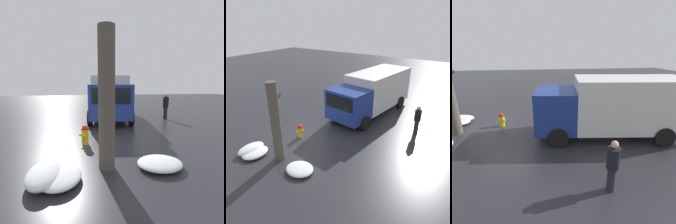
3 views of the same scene
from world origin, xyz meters
The scene contains 8 objects.
ground_plane centered at (0.00, 0.00, 0.00)m, with size 60.00×60.00×0.00m, color #28282D.
fire_hydrant centered at (0.00, 0.00, 0.41)m, with size 0.46×0.38×0.80m.
tree_trunk centered at (-2.14, -0.61, 1.99)m, with size 0.71×0.47×3.95m.
delivery_truck centered at (5.75, -1.85, 1.61)m, with size 7.41×3.39×2.93m.
pedestrian centered at (4.27, -5.51, 0.95)m, with size 0.38×0.38×1.75m.
snow_pile_by_hydrant centered at (-2.65, 0.65, 0.14)m, with size 1.38×1.10×0.27m.
snow_pile_curbside centered at (-2.60, 1.04, 0.20)m, with size 1.46×0.85×0.39m.
snow_pile_by_tree centered at (-2.35, -2.16, 0.13)m, with size 1.13×1.32×0.27m.
Camera 1 is at (-6.89, -0.01, 2.46)m, focal length 28.00 mm.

